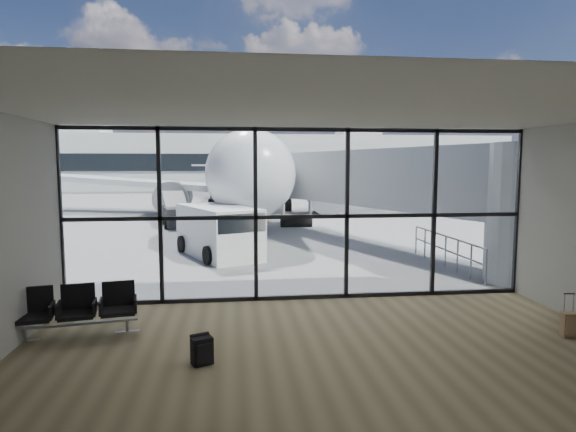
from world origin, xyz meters
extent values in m
plane|color=slate|center=(0.00, 40.00, 0.00)|extent=(220.00, 220.00, 0.00)
cube|color=brown|center=(0.00, -4.00, 0.01)|extent=(12.00, 8.00, 0.01)
cube|color=silver|center=(0.00, -4.00, 4.50)|extent=(12.00, 8.00, 0.02)
cube|color=beige|center=(0.00, -8.00, 2.25)|extent=(12.00, 0.02, 4.50)
cube|color=white|center=(0.00, 0.00, 2.25)|extent=(12.00, 0.04, 4.50)
cube|color=black|center=(0.00, 0.00, 0.06)|extent=(12.00, 0.12, 0.10)
cube|color=black|center=(0.00, 0.00, 2.20)|extent=(12.00, 0.12, 0.10)
cube|color=black|center=(0.00, 0.00, 4.44)|extent=(12.00, 0.12, 0.10)
cube|color=black|center=(-6.00, 0.00, 2.25)|extent=(0.10, 0.12, 4.50)
cube|color=black|center=(-3.60, 0.00, 2.25)|extent=(0.10, 0.12, 4.50)
cube|color=black|center=(-1.20, 0.00, 2.25)|extent=(0.10, 0.12, 4.50)
cube|color=black|center=(1.20, 0.00, 2.25)|extent=(0.10, 0.12, 4.50)
cube|color=black|center=(3.60, 0.00, 2.25)|extent=(0.10, 0.12, 4.50)
cube|color=black|center=(6.00, 0.00, 2.25)|extent=(0.10, 0.12, 4.50)
cylinder|color=#ACAFB2|center=(7.20, 1.00, 2.10)|extent=(2.80, 2.80, 4.20)
cube|color=#ACAFB2|center=(4.55, 8.00, 3.00)|extent=(7.45, 14.81, 2.40)
cube|color=#ACAFB2|center=(1.90, 15.00, 3.00)|extent=(2.60, 2.20, 2.60)
cylinder|color=gray|center=(1.10, 15.00, 0.90)|extent=(0.20, 0.20, 1.80)
cylinder|color=gray|center=(2.70, 15.00, 0.90)|extent=(0.20, 0.20, 1.80)
cylinder|color=black|center=(1.90, 15.00, 0.25)|extent=(1.80, 0.56, 0.56)
cylinder|color=gray|center=(5.60, 0.80, 0.55)|extent=(0.06, 0.06, 1.10)
cylinder|color=gray|center=(5.60, 1.70, 0.55)|extent=(0.06, 0.06, 1.10)
cylinder|color=gray|center=(5.60, 2.60, 0.55)|extent=(0.06, 0.06, 1.10)
cylinder|color=gray|center=(5.60, 3.50, 0.55)|extent=(0.06, 0.06, 1.10)
cylinder|color=gray|center=(5.60, 4.40, 0.55)|extent=(0.06, 0.06, 1.10)
cylinder|color=gray|center=(5.60, 5.30, 0.55)|extent=(0.06, 0.06, 1.10)
cylinder|color=gray|center=(5.60, 6.20, 0.55)|extent=(0.06, 0.06, 1.10)
cylinder|color=gray|center=(5.60, 3.50, 1.08)|extent=(0.06, 5.40, 0.06)
cylinder|color=gray|center=(5.60, 3.50, 0.60)|extent=(0.06, 5.40, 0.06)
cube|color=silver|center=(0.00, 62.00, 4.00)|extent=(80.00, 12.00, 8.00)
cube|color=black|center=(0.00, 55.90, 4.00)|extent=(80.00, 0.20, 2.40)
cube|color=silver|center=(-25.00, 62.00, 9.50)|extent=(10.00, 8.00, 3.00)
cube|color=silver|center=(18.00, 62.00, 9.00)|extent=(6.00, 6.00, 2.00)
cylinder|color=#382619|center=(-39.00, 72.00, 1.53)|extent=(0.50, 0.50, 3.06)
sphere|color=black|center=(-39.00, 72.00, 5.27)|extent=(5.61, 5.61, 5.61)
cylinder|color=#382619|center=(-33.00, 72.00, 1.71)|extent=(0.50, 0.50, 3.42)
sphere|color=black|center=(-33.00, 72.00, 5.89)|extent=(6.27, 6.27, 6.27)
cylinder|color=#382619|center=(-27.00, 72.00, 1.35)|extent=(0.50, 0.50, 2.70)
sphere|color=black|center=(-27.00, 72.00, 4.65)|extent=(4.95, 4.95, 4.95)
cylinder|color=#382619|center=(-21.00, 72.00, 1.53)|extent=(0.50, 0.50, 3.06)
sphere|color=black|center=(-21.00, 72.00, 5.27)|extent=(5.61, 5.61, 5.61)
cylinder|color=#382619|center=(-15.00, 72.00, 1.71)|extent=(0.50, 0.50, 3.42)
sphere|color=black|center=(-15.00, 72.00, 5.89)|extent=(6.27, 6.27, 6.27)
cube|color=gray|center=(-5.00, -2.25, 0.27)|extent=(2.35, 0.51, 0.04)
cube|color=black|center=(-5.79, -2.39, 0.47)|extent=(0.77, 0.73, 0.09)
cube|color=black|center=(-5.85, -2.10, 0.75)|extent=(0.67, 0.19, 0.59)
cube|color=black|center=(-5.00, -2.25, 0.47)|extent=(0.77, 0.73, 0.09)
cube|color=black|center=(-5.05, -1.95, 0.75)|extent=(0.67, 0.19, 0.59)
cube|color=black|center=(-4.21, -2.10, 0.47)|extent=(0.77, 0.73, 0.09)
cube|color=black|center=(-4.26, -1.81, 0.75)|extent=(0.67, 0.19, 0.59)
cylinder|color=gray|center=(-5.95, -2.42, 0.13)|extent=(0.06, 0.06, 0.27)
cylinder|color=gray|center=(-4.05, -2.07, 0.13)|extent=(0.06, 0.06, 0.27)
cube|color=black|center=(-2.37, -3.97, 0.25)|extent=(0.42, 0.35, 0.50)
cube|color=black|center=(-2.31, -4.09, 0.25)|extent=(0.30, 0.18, 0.34)
cylinder|color=black|center=(-2.41, -3.86, 0.50)|extent=(0.35, 0.22, 0.09)
cube|color=#906F50|center=(5.08, -3.47, 0.27)|extent=(0.36, 0.24, 0.50)
cube|color=#906F50|center=(5.06, -3.58, 0.27)|extent=(0.28, 0.07, 0.37)
cylinder|color=gray|center=(5.00, -3.36, 0.69)|extent=(0.02, 0.02, 0.41)
cylinder|color=gray|center=(5.18, -3.39, 0.69)|extent=(0.02, 0.02, 0.41)
cube|color=black|center=(5.09, -3.38, 0.89)|extent=(0.22, 0.06, 0.02)
cylinder|color=black|center=(5.00, -3.36, 0.03)|extent=(0.03, 0.06, 0.06)
cylinder|color=black|center=(5.18, -3.39, 0.03)|extent=(0.03, 0.06, 0.06)
cylinder|color=silver|center=(-0.39, 24.34, 3.17)|extent=(5.07, 31.79, 3.91)
sphere|color=silver|center=(-0.98, 8.51, 3.17)|extent=(3.91, 3.91, 3.91)
cone|color=silver|center=(0.29, 42.80, 3.48)|extent=(4.14, 6.47, 3.91)
cube|color=black|center=(-0.95, 9.14, 3.69)|extent=(2.37, 1.35, 0.53)
cube|color=silver|center=(-9.32, 25.72, 2.27)|extent=(16.10, 8.82, 1.25)
cylinder|color=black|center=(-5.92, 23.48, 1.21)|extent=(2.35, 3.67, 2.22)
cube|color=silver|center=(-3.11, 42.39, 3.59)|extent=(6.09, 3.26, 0.19)
cube|color=silver|center=(8.61, 25.06, 2.27)|extent=(16.21, 7.79, 1.25)
cylinder|color=black|center=(5.05, 23.08, 1.21)|extent=(2.35, 3.67, 2.22)
cube|color=silver|center=(3.64, 42.15, 3.59)|extent=(6.05, 2.87, 0.19)
cube|color=#550C14|center=(0.29, 42.80, 6.97)|extent=(0.46, 4.02, 6.33)
cylinder|color=gray|center=(-0.90, 10.62, 0.74)|extent=(0.21, 0.21, 1.48)
cylinder|color=black|center=(-0.90, 10.62, 0.37)|extent=(0.29, 0.75, 0.74)
cylinder|color=black|center=(-3.33, 24.97, 0.48)|extent=(0.51, 1.03, 1.01)
cylinder|color=black|center=(2.58, 24.75, 0.48)|extent=(0.51, 1.03, 1.01)
cube|color=silver|center=(-2.34, 6.55, 0.97)|extent=(3.58, 4.87, 1.94)
cube|color=black|center=(-1.68, 5.03, 1.51)|extent=(2.16, 1.81, 0.68)
cylinder|color=black|center=(-2.65, 4.82, 0.34)|extent=(0.50, 0.72, 0.68)
cylinder|color=black|center=(-0.87, 5.60, 0.34)|extent=(0.50, 0.72, 0.68)
cylinder|color=black|center=(-3.82, 7.49, 0.34)|extent=(0.50, 0.72, 0.68)
cylinder|color=black|center=(-2.04, 8.27, 0.34)|extent=(0.50, 0.72, 0.68)
cube|color=black|center=(-4.95, 16.21, 0.59)|extent=(2.17, 3.47, 1.07)
cube|color=black|center=(-5.23, 17.46, 1.40)|extent=(1.84, 2.89, 1.11)
cylinder|color=black|center=(-5.45, 14.99, 0.27)|extent=(0.33, 0.57, 0.54)
cylinder|color=black|center=(-3.98, 15.32, 0.27)|extent=(0.33, 0.57, 0.54)
cylinder|color=black|center=(-5.91, 17.09, 0.27)|extent=(0.33, 0.57, 0.54)
cylinder|color=black|center=(-4.45, 17.42, 0.27)|extent=(0.33, 0.57, 0.54)
cube|color=gold|center=(-12.19, 10.66, 0.49)|extent=(2.52, 3.41, 0.87)
cube|color=gray|center=(-12.43, 11.49, 1.74)|extent=(2.15, 2.79, 1.61)
cylinder|color=black|center=(-11.05, 9.86, 0.24)|extent=(0.34, 0.52, 0.48)
cylinder|color=black|center=(-11.66, 11.94, 0.24)|extent=(0.34, 0.52, 0.48)
cube|color=orange|center=(-4.00, 14.20, 0.01)|extent=(0.41, 0.41, 0.03)
cone|color=orange|center=(-4.00, 14.20, 0.29)|extent=(0.39, 0.39, 0.58)
cube|color=orange|center=(-0.35, 14.23, 0.01)|extent=(0.37, 0.37, 0.03)
cone|color=orange|center=(-0.35, 14.23, 0.27)|extent=(0.36, 0.36, 0.53)
cube|color=orange|center=(0.25, 17.00, 0.01)|extent=(0.39, 0.39, 0.03)
cone|color=orange|center=(0.25, 17.00, 0.28)|extent=(0.37, 0.37, 0.55)
camera|label=1|loc=(-1.82, -12.32, 3.52)|focal=30.00mm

